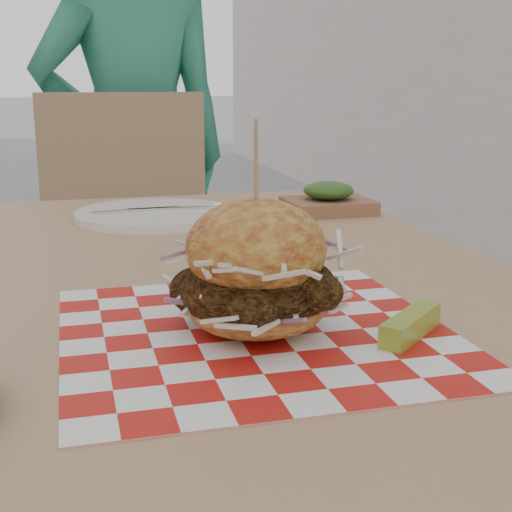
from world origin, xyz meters
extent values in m
imported|color=#308A6B|center=(-0.01, 1.53, 0.76)|extent=(0.60, 0.44, 1.52)
cube|color=tan|center=(-0.06, 0.35, 0.73)|extent=(0.80, 1.20, 0.04)
cylinder|color=#333338|center=(0.28, 0.89, 0.35)|extent=(0.05, 0.05, 0.71)
cube|color=tan|center=(-0.06, 1.17, 0.45)|extent=(0.44, 0.44, 0.04)
cube|color=tan|center=(-0.06, 1.37, 0.70)|extent=(0.42, 0.06, 0.50)
cylinder|color=#333338|center=(-0.25, 1.00, 0.21)|extent=(0.03, 0.03, 0.43)
cylinder|color=#333338|center=(0.11, 0.98, 0.21)|extent=(0.03, 0.03, 0.43)
cylinder|color=#333338|center=(-0.24, 1.36, 0.21)|extent=(0.03, 0.03, 0.43)
cylinder|color=#333338|center=(0.12, 1.34, 0.21)|extent=(0.03, 0.03, 0.43)
cube|color=red|center=(-0.04, 0.12, 0.75)|extent=(0.36, 0.36, 0.00)
ellipsoid|color=gold|center=(-0.04, 0.12, 0.77)|extent=(0.13, 0.13, 0.04)
ellipsoid|color=brown|center=(-0.04, 0.12, 0.79)|extent=(0.14, 0.13, 0.07)
ellipsoid|color=gold|center=(-0.04, 0.12, 0.83)|extent=(0.13, 0.13, 0.09)
cylinder|color=tan|center=(-0.04, 0.12, 0.90)|extent=(0.00, 0.00, 0.10)
cube|color=olive|center=(0.10, 0.07, 0.76)|extent=(0.09, 0.08, 0.02)
cylinder|color=white|center=(-0.06, 0.71, 0.76)|extent=(0.27, 0.27, 0.01)
cube|color=silver|center=(-0.09, 0.71, 0.77)|extent=(0.15, 0.03, 0.00)
cube|color=silver|center=(-0.03, 0.71, 0.77)|extent=(0.15, 0.03, 0.00)
cube|color=brown|center=(0.25, 0.69, 0.76)|extent=(0.15, 0.12, 0.02)
ellipsoid|color=#134414|center=(0.25, 0.69, 0.79)|extent=(0.09, 0.09, 0.03)
camera|label=1|loc=(-0.20, -0.49, 0.98)|focal=50.00mm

